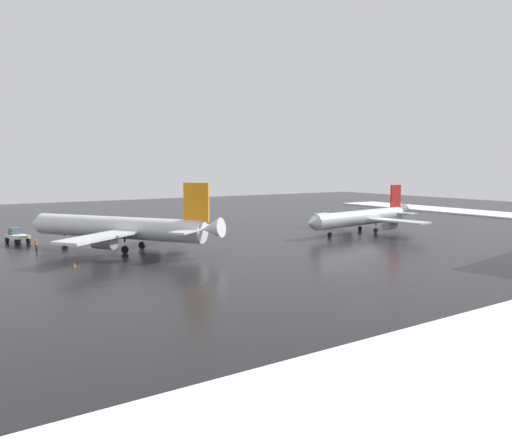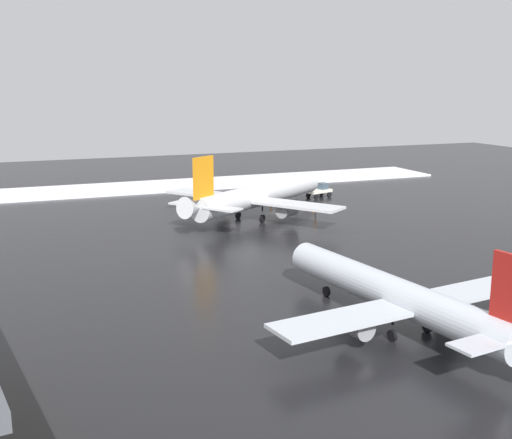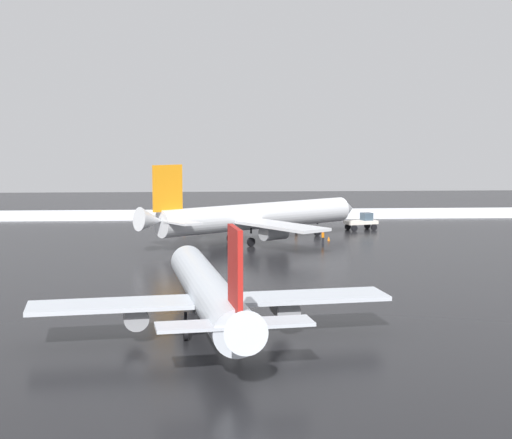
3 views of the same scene
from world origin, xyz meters
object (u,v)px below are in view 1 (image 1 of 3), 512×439
(ground_crew_by_nose_gear, at_px, (115,236))
(traffic_cone_near_nose, at_px, (74,265))
(airplane_parked_portside, at_px, (362,217))
(traffic_cone_mid_line, at_px, (94,241))
(ground_crew_beside_wing, at_px, (36,244))
(pushback_tug, at_px, (17,235))
(airplane_foreground_jet, at_px, (122,228))

(ground_crew_by_nose_gear, xyz_separation_m, traffic_cone_near_nose, (-10.96, -17.96, -0.70))
(airplane_parked_portside, xyz_separation_m, traffic_cone_mid_line, (-46.50, 15.89, -2.67))
(ground_crew_beside_wing, height_order, ground_crew_by_nose_gear, same)
(ground_crew_by_nose_gear, relative_size, traffic_cone_mid_line, 3.11)
(airplane_parked_portside, bearing_deg, pushback_tug, -29.29)
(pushback_tug, bearing_deg, ground_crew_by_nose_gear, -137.24)
(ground_crew_by_nose_gear, height_order, traffic_cone_mid_line, ground_crew_by_nose_gear)
(traffic_cone_near_nose, xyz_separation_m, traffic_cone_mid_line, (7.78, 19.21, 0.00))
(airplane_parked_portside, xyz_separation_m, ground_crew_by_nose_gear, (-43.32, 14.64, -1.98))
(ground_crew_by_nose_gear, bearing_deg, traffic_cone_mid_line, -50.93)
(ground_crew_beside_wing, distance_m, traffic_cone_near_nose, 16.10)
(airplane_parked_portside, bearing_deg, traffic_cone_near_nose, -4.32)
(traffic_cone_mid_line, bearing_deg, airplane_parked_portside, -18.86)
(traffic_cone_mid_line, bearing_deg, ground_crew_beside_wing, -161.28)
(traffic_cone_near_nose, relative_size, traffic_cone_mid_line, 1.00)
(airplane_parked_portside, bearing_deg, ground_crew_beside_wing, -20.58)
(airplane_foreground_jet, xyz_separation_m, ground_crew_by_nose_gear, (1.67, 8.74, -2.46))
(traffic_cone_near_nose, bearing_deg, ground_crew_beside_wing, 96.04)
(ground_crew_by_nose_gear, relative_size, traffic_cone_near_nose, 3.11)
(pushback_tug, xyz_separation_m, ground_crew_by_nose_gear, (13.93, -7.87, -0.31))
(airplane_foreground_jet, bearing_deg, airplane_parked_portside, -132.04)
(airplane_foreground_jet, relative_size, airplane_parked_portside, 1.01)
(pushback_tug, xyz_separation_m, traffic_cone_near_nose, (2.96, -25.83, -1.01))
(airplane_foreground_jet, bearing_deg, ground_crew_beside_wing, 23.74)
(ground_crew_beside_wing, relative_size, traffic_cone_mid_line, 3.11)
(ground_crew_beside_wing, xyz_separation_m, traffic_cone_near_nose, (1.69, -16.00, -0.70))
(airplane_foreground_jet, distance_m, airplane_parked_portside, 45.38)
(pushback_tug, height_order, ground_crew_beside_wing, pushback_tug)
(airplane_foreground_jet, height_order, traffic_cone_near_nose, airplane_foreground_jet)
(airplane_parked_portside, distance_m, ground_crew_beside_wing, 57.42)
(airplane_foreground_jet, xyz_separation_m, traffic_cone_mid_line, (-1.51, 9.99, -3.15))
(traffic_cone_near_nose, distance_m, traffic_cone_mid_line, 20.72)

